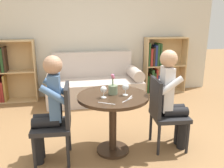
# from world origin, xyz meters

# --- Properties ---
(ground_plane) EXTENTS (16.00, 16.00, 0.00)m
(ground_plane) POSITION_xyz_m (0.00, 0.00, 0.00)
(ground_plane) COLOR olive
(back_wall) EXTENTS (5.20, 0.05, 2.70)m
(back_wall) POSITION_xyz_m (0.00, 2.30, 1.35)
(back_wall) COLOR beige
(back_wall) RESTS_ON ground_plane
(round_table) EXTENTS (0.83, 0.83, 0.73)m
(round_table) POSITION_xyz_m (0.00, 0.00, 0.56)
(round_table) COLOR #382619
(round_table) RESTS_ON ground_plane
(couch) EXTENTS (1.80, 0.80, 0.92)m
(couch) POSITION_xyz_m (0.00, 1.87, 0.31)
(couch) COLOR beige
(couch) RESTS_ON ground_plane
(bookshelf_left) EXTENTS (0.88, 0.28, 1.18)m
(bookshelf_left) POSITION_xyz_m (-1.67, 2.14, 0.57)
(bookshelf_left) COLOR tan
(bookshelf_left) RESTS_ON ground_plane
(bookshelf_right) EXTENTS (0.88, 0.28, 1.18)m
(bookshelf_right) POSITION_xyz_m (1.42, 2.14, 0.57)
(bookshelf_right) COLOR tan
(bookshelf_right) RESTS_ON ground_plane
(chair_left) EXTENTS (0.44, 0.44, 0.90)m
(chair_left) POSITION_xyz_m (-0.64, -0.05, 0.49)
(chair_left) COLOR #232326
(chair_left) RESTS_ON ground_plane
(chair_right) EXTENTS (0.45, 0.45, 0.90)m
(chair_right) POSITION_xyz_m (0.64, -0.02, 0.49)
(chair_right) COLOR #232326
(chair_right) RESTS_ON ground_plane
(person_left) EXTENTS (0.43, 0.36, 1.23)m
(person_left) POSITION_xyz_m (-0.73, -0.05, 0.66)
(person_left) COLOR black
(person_left) RESTS_ON ground_plane
(person_right) EXTENTS (0.43, 0.36, 1.25)m
(person_right) POSITION_xyz_m (0.73, -0.03, 0.67)
(person_right) COLOR black
(person_right) RESTS_ON ground_plane
(wine_glass_left) EXTENTS (0.07, 0.07, 0.14)m
(wine_glass_left) POSITION_xyz_m (-0.12, -0.07, 0.83)
(wine_glass_left) COLOR white
(wine_glass_left) RESTS_ON round_table
(wine_glass_right) EXTENTS (0.08, 0.08, 0.14)m
(wine_glass_right) POSITION_xyz_m (0.14, -0.03, 0.83)
(wine_glass_right) COLOR white
(wine_glass_right) RESTS_ON round_table
(flower_vase) EXTENTS (0.11, 0.11, 0.25)m
(flower_vase) POSITION_xyz_m (0.01, 0.04, 0.81)
(flower_vase) COLOR gray
(flower_vase) RESTS_ON round_table
(knife_left_setting) EXTENTS (0.15, 0.13, 0.00)m
(knife_left_setting) POSITION_xyz_m (0.13, -0.19, 0.73)
(knife_left_setting) COLOR silver
(knife_left_setting) RESTS_ON round_table
(fork_left_setting) EXTENTS (0.17, 0.11, 0.00)m
(fork_left_setting) POSITION_xyz_m (-0.12, -0.25, 0.73)
(fork_left_setting) COLOR silver
(fork_left_setting) RESTS_ON round_table
(knife_right_setting) EXTENTS (0.12, 0.16, 0.00)m
(knife_right_setting) POSITION_xyz_m (0.16, -0.14, 0.73)
(knife_right_setting) COLOR silver
(knife_right_setting) RESTS_ON round_table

